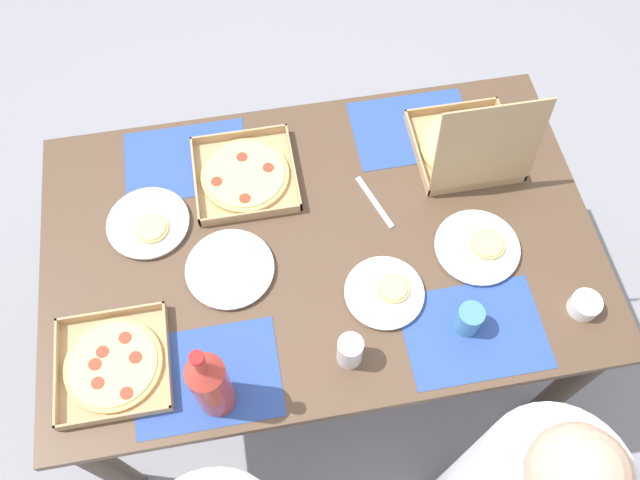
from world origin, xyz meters
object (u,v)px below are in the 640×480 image
(cup_clear_left, at_px, (469,319))
(pizza_box_corner_left, at_px, (114,365))
(plate_middle, at_px, (385,293))
(plate_near_right, at_px, (478,247))
(soda_bottle, at_px, (210,384))
(cup_spare, at_px, (350,351))
(pizza_box_edge_far, at_px, (468,147))
(plate_near_left, at_px, (230,269))
(pizza_box_center, at_px, (245,175))
(plate_far_left, at_px, (149,224))
(condiment_bowl, at_px, (585,305))

(cup_clear_left, bearing_deg, pizza_box_corner_left, -3.02)
(plate_middle, relative_size, plate_near_right, 0.90)
(plate_middle, distance_m, soda_bottle, 0.52)
(cup_clear_left, bearing_deg, soda_bottle, 7.01)
(pizza_box_corner_left, distance_m, cup_clear_left, 0.90)
(pizza_box_corner_left, height_order, cup_spare, cup_spare)
(pizza_box_edge_far, bearing_deg, soda_bottle, 36.76)
(pizza_box_corner_left, xyz_separation_m, plate_near_left, (-0.31, -0.21, -0.00))
(pizza_box_center, xyz_separation_m, pizza_box_corner_left, (0.39, 0.51, 0.00))
(plate_near_left, relative_size, cup_clear_left, 2.75)
(plate_middle, height_order, soda_bottle, soda_bottle)
(pizza_box_corner_left, bearing_deg, cup_clear_left, 176.98)
(plate_far_left, bearing_deg, cup_clear_left, 150.88)
(pizza_box_center, height_order, plate_near_left, pizza_box_center)
(cup_clear_left, bearing_deg, pizza_box_center, -47.63)
(pizza_box_center, distance_m, soda_bottle, 0.66)
(pizza_box_center, distance_m, condiment_bowl, 0.99)
(pizza_box_corner_left, bearing_deg, plate_middle, -173.99)
(soda_bottle, bearing_deg, plate_far_left, -74.79)
(soda_bottle, distance_m, condiment_bowl, 0.97)
(pizza_box_edge_far, xyz_separation_m, cup_spare, (0.46, 0.54, 0.00))
(soda_bottle, xyz_separation_m, cup_spare, (-0.33, -0.05, -0.08))
(pizza_box_edge_far, distance_m, condiment_bowl, 0.55)
(pizza_box_corner_left, bearing_deg, soda_bottle, 152.81)
(condiment_bowl, bearing_deg, cup_clear_left, -1.37)
(plate_near_left, bearing_deg, pizza_box_corner_left, 34.29)
(pizza_box_center, height_order, soda_bottle, soda_bottle)
(cup_clear_left, xyz_separation_m, cup_spare, (0.31, 0.03, 0.01))
(plate_far_left, bearing_deg, pizza_box_corner_left, 74.87)
(cup_clear_left, bearing_deg, plate_middle, -33.25)
(cup_spare, relative_size, condiment_bowl, 1.28)
(plate_far_left, height_order, cup_clear_left, cup_clear_left)
(plate_far_left, bearing_deg, soda_bottle, 105.21)
(pizza_box_center, bearing_deg, plate_middle, 126.47)
(plate_near_left, relative_size, cup_spare, 2.36)
(condiment_bowl, bearing_deg, pizza_box_edge_far, -72.35)
(pizza_box_edge_far, distance_m, plate_far_left, 0.94)
(pizza_box_corner_left, xyz_separation_m, plate_far_left, (-0.11, -0.39, -0.00))
(plate_near_left, bearing_deg, condiment_bowl, 163.26)
(pizza_box_center, distance_m, plate_near_left, 0.30)
(pizza_box_center, height_order, pizza_box_corner_left, same)
(plate_far_left, bearing_deg, condiment_bowl, 157.91)
(plate_far_left, distance_m, cup_clear_left, 0.90)
(pizza_box_center, xyz_separation_m, cup_spare, (-0.19, 0.58, 0.04))
(plate_near_right, bearing_deg, plate_far_left, -14.60)
(soda_bottle, height_order, condiment_bowl, soda_bottle)
(plate_far_left, distance_m, soda_bottle, 0.55)
(soda_bottle, relative_size, condiment_bowl, 4.10)
(pizza_box_edge_far, bearing_deg, plate_far_left, 4.54)
(plate_middle, relative_size, soda_bottle, 0.65)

